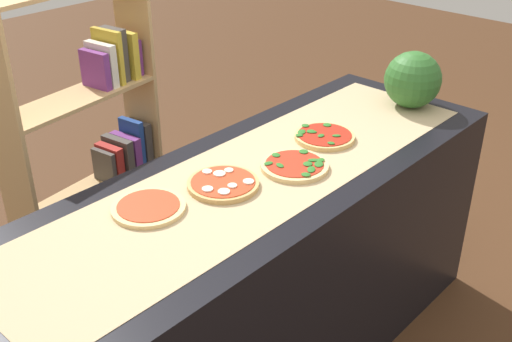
% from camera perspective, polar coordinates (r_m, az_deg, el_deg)
% --- Properties ---
extents(counter, '(2.24, 0.75, 0.92)m').
position_cam_1_polar(counter, '(2.54, 0.00, -9.57)').
color(counter, black).
rests_on(counter, ground_plane).
extents(parchment_paper, '(2.06, 0.55, 0.00)m').
position_cam_1_polar(parchment_paper, '(2.29, 0.00, -0.42)').
color(parchment_paper, tan).
rests_on(parchment_paper, counter).
extents(pizza_plain_0, '(0.25, 0.25, 0.02)m').
position_cam_1_polar(pizza_plain_0, '(2.11, -9.75, -3.28)').
color(pizza_plain_0, '#E5C17F').
rests_on(pizza_plain_0, parchment_paper).
extents(pizza_mozzarella_1, '(0.26, 0.26, 0.03)m').
position_cam_1_polar(pizza_mozzarella_1, '(2.21, -3.01, -1.16)').
color(pizza_mozzarella_1, tan).
rests_on(pizza_mozzarella_1, parchment_paper).
extents(pizza_spinach_2, '(0.25, 0.25, 0.03)m').
position_cam_1_polar(pizza_spinach_2, '(2.33, 3.55, 0.50)').
color(pizza_spinach_2, '#E5C17F').
rests_on(pizza_spinach_2, parchment_paper).
extents(pizza_spinach_3, '(0.24, 0.25, 0.03)m').
position_cam_1_polar(pizza_spinach_3, '(2.57, 6.16, 3.17)').
color(pizza_spinach_3, '#DBB26B').
rests_on(pizza_spinach_3, parchment_paper).
extents(watermelon, '(0.25, 0.25, 0.25)m').
position_cam_1_polar(watermelon, '(2.91, 14.07, 8.06)').
color(watermelon, '#2D6628').
rests_on(watermelon, counter).
extents(bookshelf, '(0.82, 0.34, 1.48)m').
position_cam_1_polar(bookshelf, '(3.10, -13.78, 2.47)').
color(bookshelf, tan).
rests_on(bookshelf, ground_plane).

